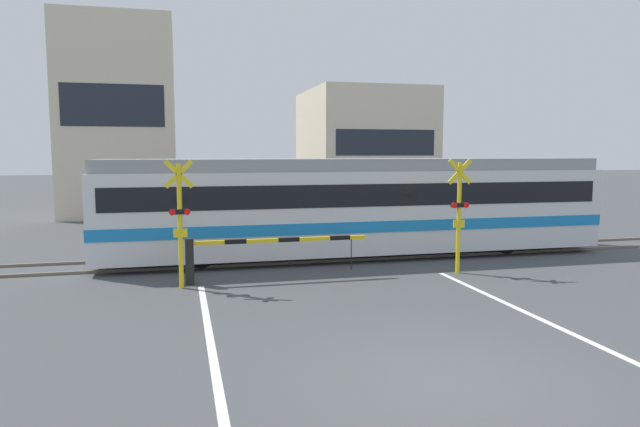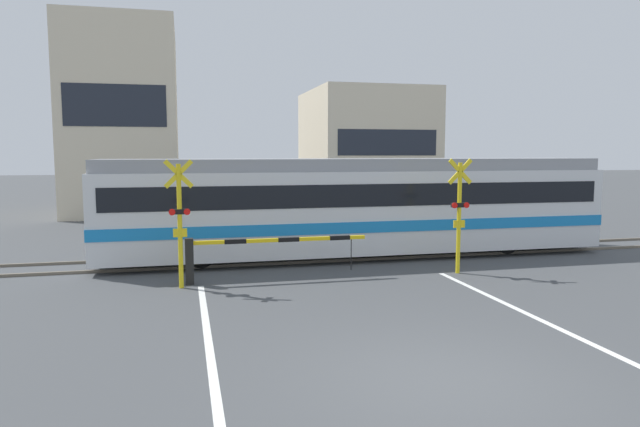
{
  "view_description": "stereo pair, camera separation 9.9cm",
  "coord_description": "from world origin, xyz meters",
  "px_view_note": "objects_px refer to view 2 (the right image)",
  "views": [
    {
      "loc": [
        -3.56,
        -7.03,
        3.2
      ],
      "look_at": [
        0.0,
        7.4,
        1.6
      ],
      "focal_mm": 32.0,
      "sensor_mm": 36.0,
      "label": 1
    },
    {
      "loc": [
        -3.47,
        -7.05,
        3.2
      ],
      "look_at": [
        0.0,
        7.4,
        1.6
      ],
      "focal_mm": 32.0,
      "sensor_mm": 36.0,
      "label": 2
    }
  ],
  "objects_px": {
    "commuter_train": "(357,204)",
    "crossing_barrier_far": "(344,219)",
    "crossing_signal_right": "(459,211)",
    "pedestrian": "(245,209)",
    "crossing_barrier_near": "(241,250)",
    "crossing_signal_left": "(180,218)"
  },
  "relations": [
    {
      "from": "crossing_signal_left",
      "to": "crossing_barrier_far",
      "type": "bearing_deg",
      "value": 46.15
    },
    {
      "from": "crossing_signal_right",
      "to": "pedestrian",
      "type": "xyz_separation_m",
      "value": [
        -4.66,
        9.36,
        -0.76
      ]
    },
    {
      "from": "crossing_barrier_near",
      "to": "pedestrian",
      "type": "relative_size",
      "value": 2.85
    },
    {
      "from": "crossing_barrier_far",
      "to": "pedestrian",
      "type": "height_order",
      "value": "pedestrian"
    },
    {
      "from": "crossing_barrier_far",
      "to": "pedestrian",
      "type": "distance_m",
      "value": 4.7
    },
    {
      "from": "commuter_train",
      "to": "crossing_barrier_far",
      "type": "distance_m",
      "value": 3.08
    },
    {
      "from": "commuter_train",
      "to": "crossing_barrier_far",
      "type": "xyz_separation_m",
      "value": [
        0.42,
        2.94,
        -0.81
      ]
    },
    {
      "from": "crossing_signal_left",
      "to": "pedestrian",
      "type": "distance_m",
      "value": 9.71
    },
    {
      "from": "commuter_train",
      "to": "crossing_signal_left",
      "type": "distance_m",
      "value": 6.06
    },
    {
      "from": "crossing_signal_right",
      "to": "pedestrian",
      "type": "bearing_deg",
      "value": 116.48
    },
    {
      "from": "crossing_barrier_near",
      "to": "pedestrian",
      "type": "distance_m",
      "value": 9.07
    },
    {
      "from": "crossing_barrier_near",
      "to": "crossing_signal_left",
      "type": "height_order",
      "value": "crossing_signal_left"
    },
    {
      "from": "crossing_barrier_near",
      "to": "crossing_signal_left",
      "type": "bearing_deg",
      "value": -166.51
    },
    {
      "from": "crossing_barrier_far",
      "to": "crossing_signal_right",
      "type": "xyz_separation_m",
      "value": [
        1.46,
        -5.93,
        0.87
      ]
    },
    {
      "from": "commuter_train",
      "to": "crossing_signal_right",
      "type": "bearing_deg",
      "value": -57.81
    },
    {
      "from": "commuter_train",
      "to": "crossing_barrier_far",
      "type": "bearing_deg",
      "value": 81.85
    },
    {
      "from": "commuter_train",
      "to": "crossing_signal_left",
      "type": "height_order",
      "value": "crossing_signal_left"
    },
    {
      "from": "commuter_train",
      "to": "crossing_barrier_near",
      "type": "bearing_deg",
      "value": -145.37
    },
    {
      "from": "crossing_signal_right",
      "to": "pedestrian",
      "type": "relative_size",
      "value": 1.9
    },
    {
      "from": "pedestrian",
      "to": "crossing_signal_right",
      "type": "bearing_deg",
      "value": -63.52
    },
    {
      "from": "crossing_barrier_near",
      "to": "crossing_barrier_far",
      "type": "relative_size",
      "value": 1.0
    },
    {
      "from": "commuter_train",
      "to": "crossing_signal_right",
      "type": "relative_size",
      "value": 5.04
    }
  ]
}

